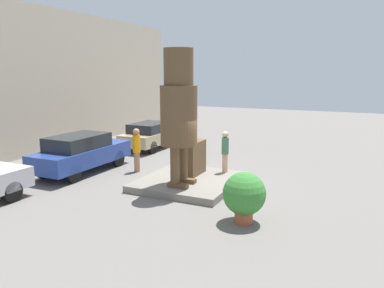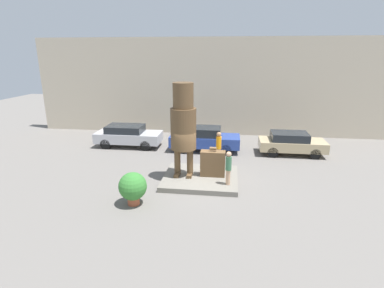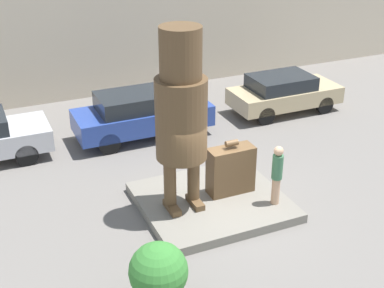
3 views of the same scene
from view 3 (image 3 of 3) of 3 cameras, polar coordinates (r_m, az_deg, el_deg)
ground_plane at (r=14.12m, az=2.14°, el=-6.61°), size 60.00×60.00×0.00m
pedestal at (r=14.05m, az=2.15°, el=-6.19°), size 3.66×3.33×0.24m
building_backdrop at (r=21.12m, az=-9.23°, el=14.88°), size 28.00×0.60×7.29m
statue_figure at (r=12.44m, az=-1.17°, el=3.92°), size 1.24×1.24×4.59m
giant_suitcase at (r=13.99m, az=4.15°, el=-2.76°), size 1.22×0.52×1.50m
tourist at (r=13.49m, az=9.05°, el=-3.05°), size 0.27×0.27×1.61m
parked_car_blue at (r=17.58m, az=-5.46°, el=3.26°), size 4.47×1.71×1.58m
parked_car_tan at (r=19.87m, az=9.76°, el=5.47°), size 4.02×1.73×1.41m
planter_pot at (r=10.71m, az=-3.60°, el=-13.52°), size 1.18×1.18×1.42m
worker_hivis at (r=16.14m, az=0.33°, el=1.83°), size 0.31×0.31×1.81m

